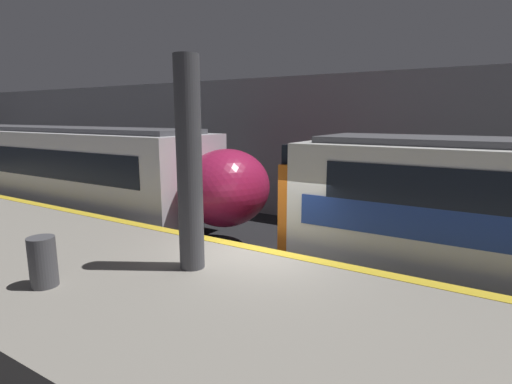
% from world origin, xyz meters
% --- Properties ---
extents(ground_plane, '(120.00, 120.00, 0.00)m').
position_xyz_m(ground_plane, '(0.00, 0.00, 0.00)').
color(ground_plane, black).
extents(platform, '(40.00, 5.03, 1.11)m').
position_xyz_m(platform, '(0.00, -2.51, 0.55)').
color(platform, gray).
rests_on(platform, ground).
extents(station_rear_barrier, '(50.00, 0.15, 5.35)m').
position_xyz_m(station_rear_barrier, '(0.00, 6.51, 2.67)').
color(station_rear_barrier, gray).
rests_on(station_rear_barrier, ground).
extents(support_pillar_near, '(0.46, 0.46, 3.86)m').
position_xyz_m(support_pillar_near, '(-0.59, -1.69, 3.03)').
color(support_pillar_near, '#47474C').
rests_on(support_pillar_near, platform).
extents(train_modern, '(22.68, 3.11, 3.49)m').
position_xyz_m(train_modern, '(-13.06, 2.16, 1.79)').
color(train_modern, black).
rests_on(train_modern, ground).
extents(trash_bin, '(0.44, 0.44, 0.85)m').
position_xyz_m(trash_bin, '(-2.14, -3.64, 1.52)').
color(trash_bin, '#4C4C51').
rests_on(trash_bin, platform).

